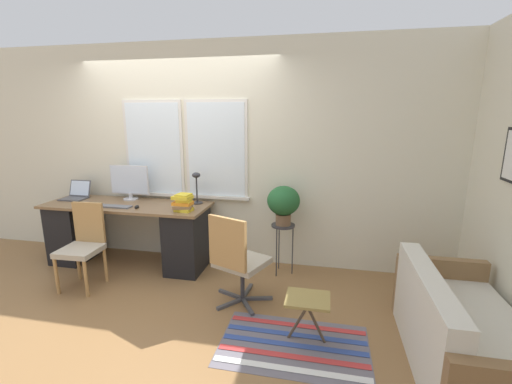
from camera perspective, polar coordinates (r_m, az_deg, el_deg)
name	(u,v)px	position (r m, az deg, el deg)	size (l,w,h in m)	color
ground_plane	(160,279)	(4.20, -15.67, -13.82)	(14.00, 14.00, 0.00)	olive
wall_back_with_window	(181,154)	(4.46, -12.32, 6.14)	(9.00, 0.12, 2.70)	beige
wall_right_with_picture	(508,174)	(3.67, 36.39, 2.49)	(0.08, 9.00, 2.70)	beige
desk	(129,232)	(4.57, -20.41, -6.25)	(2.03, 0.67, 0.78)	brown
laptop	(76,195)	(5.01, -27.81, -0.42)	(0.30, 0.29, 0.22)	#4C4C51
monitor	(130,182)	(4.63, -20.32, 1.59)	(0.52, 0.19, 0.44)	silver
keyboard	(113,206)	(4.37, -22.68, -2.22)	(0.44, 0.11, 0.02)	slate
mouse	(137,207)	(4.22, -19.25, -2.35)	(0.04, 0.07, 0.04)	black
desk_lamp	(196,183)	(4.21, -9.89, 1.53)	(0.13, 0.13, 0.38)	#2D2D33
book_stack	(183,203)	(3.95, -12.06, -1.74)	(0.23, 0.21, 0.20)	yellow
desk_chair_wooden	(83,244)	(4.19, -26.87, -7.70)	(0.41, 0.42, 0.91)	#B2844C
office_chair_swivel	(237,259)	(3.38, -3.11, -11.16)	(0.59, 0.61, 0.94)	#47474C
couch_loveseat	(462,337)	(3.11, 31.06, -19.99)	(0.76, 1.48, 0.72)	silver
plant_stand	(283,230)	(4.00, 4.52, -6.34)	(0.27, 0.27, 0.60)	#333338
potted_plant	(284,202)	(3.90, 4.61, -1.69)	(0.37, 0.37, 0.45)	brown
floor_rug_striped	(294,345)	(3.08, 6.33, -24.07)	(1.21, 0.76, 0.01)	slate
folding_stool	(308,302)	(2.97, 8.60, -17.73)	(0.36, 0.30, 0.40)	olive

